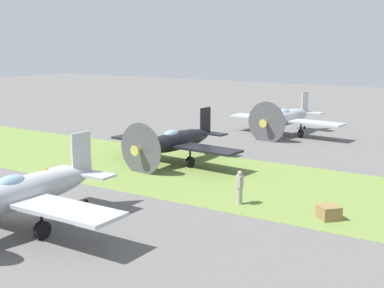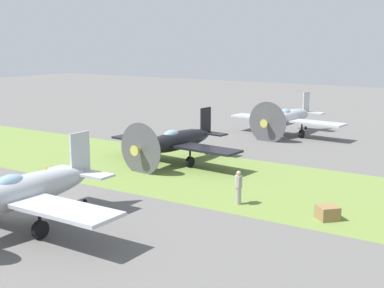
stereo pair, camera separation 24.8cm
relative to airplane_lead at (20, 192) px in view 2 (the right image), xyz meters
The scene contains 8 objects.
ground_plane 2.37m from the airplane_lead, 34.11° to the right, with size 160.00×160.00×0.00m, color #605E5B.
grass_verge 12.46m from the airplane_lead, 83.42° to the right, with size 120.00×11.00×0.01m, color olive.
airplane_lead is the anchor object (origin of this frame).
airplane_wingman 14.15m from the airplane_lead, 83.76° to the right, with size 10.09×7.98×3.59m.
airplane_trail 28.06m from the airplane_lead, 91.13° to the right, with size 10.38×8.21×3.69m.
ground_crew_chief 10.46m from the airplane_lead, 127.33° to the right, with size 0.38×0.56×1.73m.
supply_crate 13.87m from the airplane_lead, 142.00° to the right, with size 0.90×0.90×0.64m, color olive.
runway_marker_cone 9.96m from the airplane_lead, 47.95° to the right, with size 0.36×0.36×0.44m, color orange.
Camera 2 is at (-19.78, 15.38, 8.14)m, focal length 49.45 mm.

